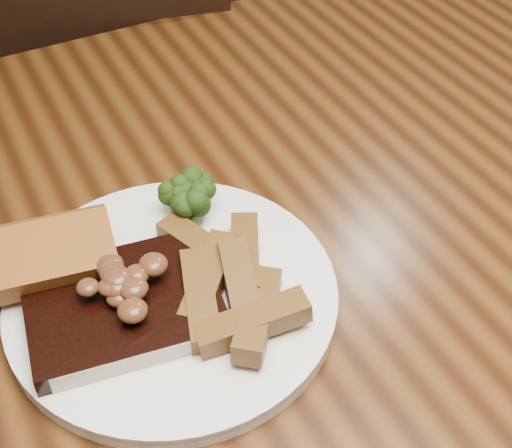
{
  "coord_description": "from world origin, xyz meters",
  "views": [
    {
      "loc": [
        -0.22,
        -0.44,
        1.24
      ],
      "look_at": [
        0.0,
        -0.01,
        0.78
      ],
      "focal_mm": 50.0,
      "sensor_mm": 36.0,
      "label": 1
    }
  ],
  "objects_px": {
    "chair_far": "(99,119)",
    "potato_wedges": "(232,276)",
    "plate": "(173,297)",
    "steak": "(124,307)",
    "garlic_bread": "(53,272)",
    "dining_table": "(248,299)"
  },
  "relations": [
    {
      "from": "garlic_bread",
      "to": "dining_table",
      "type": "bearing_deg",
      "value": 3.33
    },
    {
      "from": "plate",
      "to": "garlic_bread",
      "type": "height_order",
      "value": "garlic_bread"
    },
    {
      "from": "dining_table",
      "to": "steak",
      "type": "distance_m",
      "value": 0.19
    },
    {
      "from": "garlic_bread",
      "to": "potato_wedges",
      "type": "distance_m",
      "value": 0.16
    },
    {
      "from": "chair_far",
      "to": "potato_wedges",
      "type": "relative_size",
      "value": 7.31
    },
    {
      "from": "chair_far",
      "to": "plate",
      "type": "distance_m",
      "value": 0.71
    },
    {
      "from": "garlic_bread",
      "to": "potato_wedges",
      "type": "xyz_separation_m",
      "value": [
        0.14,
        -0.08,
        -0.0
      ]
    },
    {
      "from": "garlic_bread",
      "to": "chair_far",
      "type": "bearing_deg",
      "value": 81.26
    },
    {
      "from": "potato_wedges",
      "to": "dining_table",
      "type": "bearing_deg",
      "value": 52.46
    },
    {
      "from": "potato_wedges",
      "to": "plate",
      "type": "bearing_deg",
      "value": 161.22
    },
    {
      "from": "plate",
      "to": "potato_wedges",
      "type": "height_order",
      "value": "potato_wedges"
    },
    {
      "from": "plate",
      "to": "garlic_bread",
      "type": "relative_size",
      "value": 2.55
    },
    {
      "from": "potato_wedges",
      "to": "chair_far",
      "type": "bearing_deg",
      "value": 85.24
    },
    {
      "from": "chair_far",
      "to": "plate",
      "type": "height_order",
      "value": "chair_far"
    },
    {
      "from": "plate",
      "to": "potato_wedges",
      "type": "relative_size",
      "value": 2.35
    },
    {
      "from": "dining_table",
      "to": "steak",
      "type": "height_order",
      "value": "steak"
    },
    {
      "from": "dining_table",
      "to": "chair_far",
      "type": "distance_m",
      "value": 0.63
    },
    {
      "from": "chair_far",
      "to": "steak",
      "type": "relative_size",
      "value": 5.72
    },
    {
      "from": "steak",
      "to": "garlic_bread",
      "type": "bearing_deg",
      "value": 130.65
    },
    {
      "from": "steak",
      "to": "potato_wedges",
      "type": "distance_m",
      "value": 0.1
    },
    {
      "from": "chair_far",
      "to": "potato_wedges",
      "type": "distance_m",
      "value": 0.72
    },
    {
      "from": "dining_table",
      "to": "garlic_bread",
      "type": "xyz_separation_m",
      "value": [
        -0.18,
        0.02,
        0.12
      ]
    }
  ]
}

